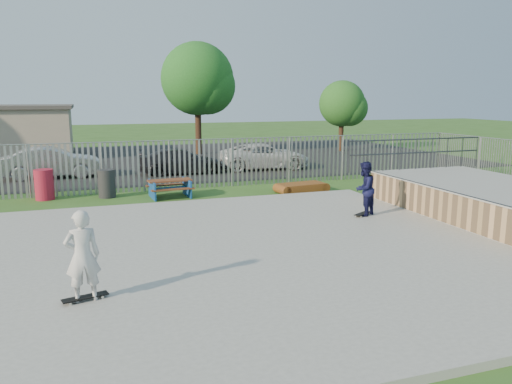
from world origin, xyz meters
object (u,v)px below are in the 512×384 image
object	(u,v)px
trash_bin_red	(44,185)
car_white	(264,156)
tree_right	(342,104)
car_silver	(52,162)
tree_mid	(197,79)
skater_navy	(364,189)
skater_white	(82,256)
picnic_table	(170,188)
funbox	(302,188)
trash_bin_grey	(107,184)
car_dark	(181,161)

from	to	relation	value
trash_bin_red	car_white	world-z (taller)	car_white
tree_right	car_silver	bearing A→B (deg)	-161.26
tree_mid	skater_navy	world-z (taller)	tree_mid
skater_navy	tree_right	bearing A→B (deg)	-147.60
trash_bin_red	skater_white	world-z (taller)	skater_white
picnic_table	funbox	xyz separation A→B (m)	(5.08, -0.66, -0.16)
funbox	tree_right	xyz separation A→B (m)	(8.71, 13.01, 3.05)
funbox	car_white	world-z (taller)	car_white
funbox	skater_navy	distance (m)	4.84
tree_mid	funbox	bearing A→B (deg)	-85.99
picnic_table	skater_navy	xyz separation A→B (m)	(5.02, -5.43, 0.64)
trash_bin_grey	skater_white	bearing A→B (deg)	-94.49
car_white	tree_mid	size ratio (longest dim) A/B	0.66
funbox	trash_bin_red	size ratio (longest dim) A/B	1.67
picnic_table	car_silver	world-z (taller)	car_silver
tree_mid	skater_navy	distance (m)	19.48
tree_mid	picnic_table	bearing A→B (deg)	-106.65
trash_bin_red	car_dark	xyz separation A→B (m)	(5.86, 4.51, 0.06)
funbox	car_silver	xyz separation A→B (m)	(-9.50, 6.83, 0.56)
tree_right	skater_white	world-z (taller)	tree_right
picnic_table	tree_right	bearing A→B (deg)	38.25
car_white	tree_mid	xyz separation A→B (m)	(-1.76, 7.83, 4.14)
car_dark	picnic_table	bearing A→B (deg)	166.40
skater_white	funbox	bearing A→B (deg)	-136.90
trash_bin_red	car_white	distance (m)	11.31
car_silver	tree_mid	size ratio (longest dim) A/B	0.61
picnic_table	tree_right	world-z (taller)	tree_right
car_dark	skater_navy	world-z (taller)	skater_navy
trash_bin_red	car_dark	bearing A→B (deg)	37.62
car_silver	car_white	world-z (taller)	car_silver
funbox	trash_bin_grey	bearing A→B (deg)	162.15
trash_bin_grey	skater_navy	xyz separation A→B (m)	(7.25, -6.16, 0.45)
funbox	tree_right	size ratio (longest dim) A/B	0.39
funbox	tree_mid	distance (m)	15.07
picnic_table	trash_bin_red	xyz separation A→B (m)	(-4.41, 1.05, 0.22)
funbox	car_silver	world-z (taller)	car_silver
car_silver	car_white	bearing A→B (deg)	-93.10
car_white	tree_mid	bearing A→B (deg)	17.34
trash_bin_grey	skater_navy	distance (m)	9.52
car_dark	tree_mid	bearing A→B (deg)	-17.06
picnic_table	car_dark	bearing A→B (deg)	71.83
tree_right	skater_white	size ratio (longest dim) A/B	2.91
trash_bin_red	skater_white	distance (m)	10.67
funbox	tree_mid	world-z (taller)	tree_mid
tree_mid	skater_navy	size ratio (longest dim) A/B	4.33
trash_bin_red	car_silver	world-z (taller)	car_silver
funbox	car_white	size ratio (longest dim) A/B	0.40
car_silver	skater_white	world-z (taller)	skater_white
funbox	car_silver	size ratio (longest dim) A/B	0.43
car_dark	tree_mid	distance (m)	9.48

